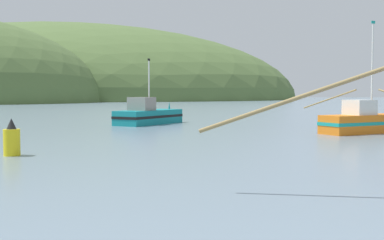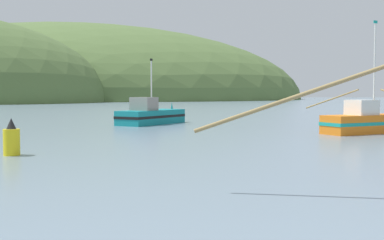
# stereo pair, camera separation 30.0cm
# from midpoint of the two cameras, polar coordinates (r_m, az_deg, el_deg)

# --- Properties ---
(hill_far_center) EXTENTS (213.90, 171.12, 67.80)m
(hill_far_center) POSITION_cam_midpoint_polar(r_m,az_deg,el_deg) (234.49, -14.04, 2.43)
(hill_far_center) COLOR #516B38
(hill_far_center) RESTS_ON ground
(fishing_boat_teal) EXTENTS (6.17, 7.80, 5.94)m
(fishing_boat_teal) POSITION_cam_midpoint_polar(r_m,az_deg,el_deg) (43.98, -4.71, 0.56)
(fishing_boat_teal) COLOR #147F84
(fishing_boat_teal) RESTS_ON ground
(fishing_boat_orange) EXTENTS (7.48, 11.84, 7.91)m
(fishing_boat_orange) POSITION_cam_midpoint_polar(r_m,az_deg,el_deg) (36.25, 20.26, -0.17)
(fishing_boat_orange) COLOR orange
(fishing_boat_orange) RESTS_ON ground
(channel_buoy) EXTENTS (0.74, 0.74, 1.70)m
(channel_buoy) POSITION_cam_midpoint_polar(r_m,az_deg,el_deg) (23.32, -20.17, -2.20)
(channel_buoy) COLOR yellow
(channel_buoy) RESTS_ON ground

